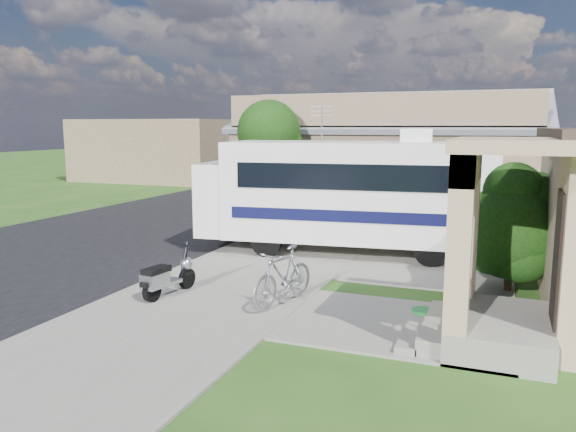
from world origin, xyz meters
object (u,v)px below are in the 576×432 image
(van, at_px, (299,171))
(bicycle, at_px, (283,279))
(pickup_truck, at_px, (259,188))
(shrub, at_px, (515,226))
(garden_hose, at_px, (423,316))
(motorhome, at_px, (347,191))
(scooter, at_px, (166,277))

(van, bearing_deg, bicycle, -59.05)
(bicycle, relative_size, van, 0.29)
(pickup_truck, bearing_deg, van, -73.48)
(shrub, xyz_separation_m, garden_hose, (-1.54, -2.59, -1.36))
(motorhome, distance_m, pickup_truck, 10.25)
(motorhome, relative_size, van, 1.28)
(bicycle, height_order, van, van)
(motorhome, height_order, bicycle, motorhome)
(van, bearing_deg, shrub, -45.81)
(motorhome, xyz_separation_m, scooter, (-2.36, -5.52, -1.31))
(shrub, xyz_separation_m, bicycle, (-4.27, -2.77, -0.88))
(bicycle, distance_m, garden_hose, 2.78)
(pickup_truck, distance_m, van, 7.87)
(shrub, distance_m, bicycle, 5.17)
(motorhome, distance_m, van, 17.44)
(scooter, bearing_deg, bicycle, 17.23)
(pickup_truck, distance_m, garden_hose, 15.88)
(shrub, relative_size, bicycle, 1.49)
(motorhome, height_order, scooter, motorhome)
(bicycle, height_order, garden_hose, bicycle)
(motorhome, bearing_deg, pickup_truck, 120.98)
(motorhome, distance_m, scooter, 6.14)
(shrub, relative_size, pickup_truck, 0.49)
(motorhome, relative_size, bicycle, 4.35)
(bicycle, distance_m, van, 22.22)
(motorhome, xyz_separation_m, garden_hose, (2.84, -4.93, -1.68))
(pickup_truck, bearing_deg, shrub, 145.42)
(shrub, xyz_separation_m, pickup_truck, (-10.66, 10.39, -0.65))
(scooter, height_order, pickup_truck, pickup_truck)
(bicycle, bearing_deg, van, 123.63)
(garden_hose, bearing_deg, scooter, -173.62)
(shrub, bearing_deg, motorhome, 151.83)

